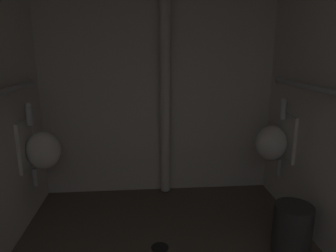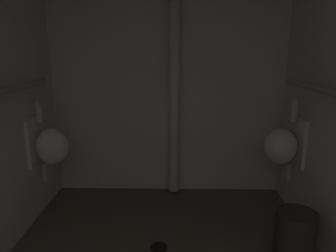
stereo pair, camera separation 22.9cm
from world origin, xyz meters
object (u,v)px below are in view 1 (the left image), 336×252
at_px(floor_drain, 160,247).
at_px(waste_bin, 292,229).
at_px(standpipe_back_wall, 165,83).
at_px(urinal_right_mid, 273,142).
at_px(urinal_left_mid, 41,149).

bearing_deg(floor_drain, waste_bin, -7.05).
height_order(standpipe_back_wall, floor_drain, standpipe_back_wall).
bearing_deg(urinal_right_mid, floor_drain, -153.34).
xyz_separation_m(urinal_left_mid, standpipe_back_wall, (1.12, 0.46, 0.51)).
bearing_deg(urinal_left_mid, waste_bin, -17.71).
bearing_deg(floor_drain, standpipe_back_wall, 83.08).
bearing_deg(standpipe_back_wall, urinal_left_mid, -157.72).
relative_size(floor_drain, waste_bin, 0.36).
distance_m(standpipe_back_wall, waste_bin, 1.73).
bearing_deg(waste_bin, urinal_left_mid, 162.29).
height_order(standpipe_back_wall, waste_bin, standpipe_back_wall).
bearing_deg(urinal_left_mid, floor_drain, -27.27).
height_order(floor_drain, waste_bin, waste_bin).
bearing_deg(urinal_left_mid, urinal_right_mid, 1.05).
relative_size(standpipe_back_wall, waste_bin, 6.02).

